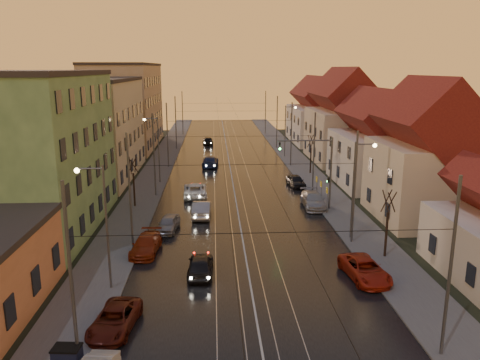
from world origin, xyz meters
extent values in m
plane|color=black|center=(0.00, 0.00, 0.00)|extent=(160.00, 160.00, 0.00)
cube|color=black|center=(0.00, 40.00, 0.02)|extent=(16.00, 120.00, 0.04)
cube|color=#4C4C4C|center=(-10.00, 40.00, 0.07)|extent=(4.00, 120.00, 0.15)
cube|color=#4C4C4C|center=(10.00, 40.00, 0.07)|extent=(4.00, 120.00, 0.15)
cube|color=gray|center=(-2.20, 40.00, 0.06)|extent=(0.06, 120.00, 0.03)
cube|color=gray|center=(-0.77, 40.00, 0.06)|extent=(0.06, 120.00, 0.03)
cube|color=gray|center=(0.77, 40.00, 0.06)|extent=(0.06, 120.00, 0.03)
cube|color=gray|center=(2.20, 40.00, 0.06)|extent=(0.06, 120.00, 0.03)
cube|color=#537C4F|center=(-17.50, 14.00, 6.50)|extent=(10.00, 18.00, 13.00)
cube|color=#B2AB8A|center=(-17.50, 34.00, 6.00)|extent=(10.00, 20.00, 12.00)
cube|color=#988262|center=(-17.50, 58.00, 7.00)|extent=(10.00, 24.00, 14.00)
cube|color=beige|center=(17.00, 15.00, 3.50)|extent=(8.50, 10.00, 7.00)
pyramid|color=#571414|center=(17.00, 15.00, 8.90)|extent=(8.67, 10.20, 3.80)
cube|color=silver|center=(17.00, 28.00, 3.00)|extent=(9.00, 12.00, 6.00)
pyramid|color=#571414|center=(17.00, 28.00, 7.60)|extent=(9.18, 12.24, 3.20)
cube|color=beige|center=(17.00, 43.00, 3.75)|extent=(9.00, 14.00, 7.50)
pyramid|color=#571414|center=(17.00, 43.00, 9.50)|extent=(9.18, 14.28, 4.00)
cube|color=silver|center=(17.00, 61.00, 3.25)|extent=(9.00, 16.00, 6.50)
pyramid|color=#571414|center=(17.00, 61.00, 8.25)|extent=(9.18, 16.32, 3.50)
cylinder|color=#595B60|center=(-8.60, -6.00, 4.50)|extent=(0.16, 0.16, 9.00)
cylinder|color=#595B60|center=(8.60, -6.00, 4.50)|extent=(0.16, 0.16, 9.00)
cylinder|color=#595B60|center=(-8.60, 9.00, 4.50)|extent=(0.16, 0.16, 9.00)
cylinder|color=#595B60|center=(8.60, 9.00, 4.50)|extent=(0.16, 0.16, 9.00)
cylinder|color=#595B60|center=(-8.60, 24.00, 4.50)|extent=(0.16, 0.16, 9.00)
cylinder|color=#595B60|center=(8.60, 24.00, 4.50)|extent=(0.16, 0.16, 9.00)
cylinder|color=#595B60|center=(-8.60, 39.00, 4.50)|extent=(0.16, 0.16, 9.00)
cylinder|color=#595B60|center=(8.60, 39.00, 4.50)|extent=(0.16, 0.16, 9.00)
cylinder|color=#595B60|center=(-8.60, 54.00, 4.50)|extent=(0.16, 0.16, 9.00)
cylinder|color=#595B60|center=(8.60, 54.00, 4.50)|extent=(0.16, 0.16, 9.00)
cylinder|color=#595B60|center=(-8.60, 72.00, 4.50)|extent=(0.16, 0.16, 9.00)
cylinder|color=#595B60|center=(8.60, 72.00, 4.50)|extent=(0.16, 0.16, 9.00)
cylinder|color=#595B60|center=(-8.80, 2.00, 4.00)|extent=(0.14, 0.14, 8.00)
cylinder|color=#595B60|center=(-9.60, 2.00, 7.80)|extent=(1.60, 0.10, 0.10)
sphere|color=#FFD88C|center=(-10.32, 2.00, 7.70)|extent=(0.32, 0.32, 0.32)
cylinder|color=#595B60|center=(8.80, 10.00, 4.00)|extent=(0.14, 0.14, 8.00)
cylinder|color=#595B60|center=(9.60, 10.00, 7.80)|extent=(1.60, 0.10, 0.10)
sphere|color=#FFD88C|center=(10.32, 10.00, 7.70)|extent=(0.32, 0.32, 0.32)
cylinder|color=#595B60|center=(-8.80, 30.00, 4.00)|extent=(0.14, 0.14, 8.00)
cylinder|color=#595B60|center=(-9.60, 30.00, 7.80)|extent=(1.60, 0.10, 0.10)
sphere|color=#FFD88C|center=(-10.32, 30.00, 7.70)|extent=(0.32, 0.32, 0.32)
cylinder|color=#595B60|center=(8.80, 46.00, 4.00)|extent=(0.14, 0.14, 8.00)
cylinder|color=#595B60|center=(9.60, 46.00, 7.80)|extent=(1.60, 0.10, 0.10)
sphere|color=#FFD88C|center=(10.32, 46.00, 7.70)|extent=(0.32, 0.32, 0.32)
cylinder|color=#595B60|center=(9.00, 18.00, 3.60)|extent=(0.20, 0.20, 7.20)
cylinder|color=#595B60|center=(6.40, 18.00, 6.90)|extent=(5.20, 0.14, 0.14)
imported|color=black|center=(4.00, 18.00, 6.30)|extent=(0.15, 0.18, 0.90)
sphere|color=#19FF3F|center=(4.00, 17.88, 6.15)|extent=(0.20, 0.20, 0.20)
cylinder|color=black|center=(-10.20, 20.00, 1.75)|extent=(0.18, 0.18, 3.50)
cylinder|color=black|center=(-9.97, 20.09, 4.30)|extent=(0.37, 0.92, 1.61)
cylinder|color=black|center=(-10.29, 20.23, 4.30)|extent=(0.91, 0.40, 1.61)
cylinder|color=black|center=(-10.43, 19.91, 4.30)|extent=(0.37, 0.92, 1.61)
cylinder|color=black|center=(-10.07, 19.78, 4.30)|extent=(0.84, 0.54, 1.62)
cylinder|color=black|center=(10.20, 6.00, 1.75)|extent=(0.18, 0.18, 3.50)
cylinder|color=black|center=(10.43, 6.09, 4.30)|extent=(0.37, 0.92, 1.61)
cylinder|color=black|center=(10.11, 6.23, 4.30)|extent=(0.91, 0.40, 1.61)
cylinder|color=black|center=(9.97, 5.91, 4.30)|extent=(0.37, 0.92, 1.61)
cylinder|color=black|center=(10.32, 5.78, 4.30)|extent=(0.84, 0.54, 1.62)
cylinder|color=black|center=(10.40, 34.00, 1.75)|extent=(0.18, 0.18, 3.50)
cylinder|color=black|center=(10.63, 34.09, 4.30)|extent=(0.37, 0.92, 1.61)
cylinder|color=black|center=(10.31, 34.23, 4.30)|extent=(0.91, 0.40, 1.61)
cylinder|color=black|center=(10.17, 33.91, 4.30)|extent=(0.37, 0.92, 1.61)
cylinder|color=black|center=(10.53, 33.78, 4.30)|extent=(0.84, 0.54, 1.62)
imported|color=black|center=(-3.23, 3.91, 0.70)|extent=(1.79, 4.15, 1.40)
imported|color=#97979C|center=(-3.44, 16.59, 0.77)|extent=(1.77, 4.71, 1.54)
imported|color=silver|center=(-4.32, 23.72, 0.73)|extent=(2.66, 5.36, 1.46)
imported|color=#182449|center=(-2.76, 39.36, 0.75)|extent=(2.42, 5.31, 1.51)
imported|color=black|center=(-3.30, 58.81, 0.75)|extent=(2.05, 4.52, 1.50)
imported|color=#51170D|center=(-7.60, -2.72, 0.61)|extent=(2.58, 4.62, 1.22)
imported|color=maroon|center=(-7.42, 7.93, 0.66)|extent=(2.21, 4.70, 1.33)
imported|color=gray|center=(-6.20, 12.76, 0.66)|extent=(2.05, 4.03, 1.31)
imported|color=#A72210|center=(7.60, 2.63, 0.67)|extent=(2.74, 5.02, 1.34)
imported|color=#A5A6AB|center=(7.60, 18.96, 0.74)|extent=(2.17, 5.16, 1.49)
imported|color=black|center=(7.32, 27.40, 0.69)|extent=(2.10, 4.19, 1.37)
cube|color=black|center=(-9.00, -6.27, 0.70)|extent=(1.27, 0.90, 1.10)
camera|label=1|loc=(-2.23, -25.41, 13.58)|focal=35.00mm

